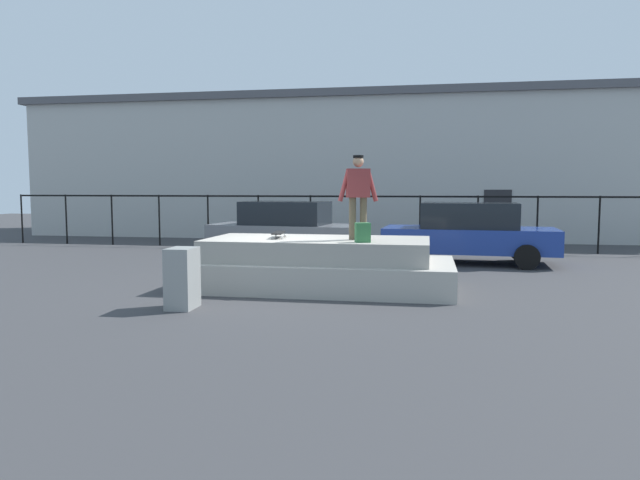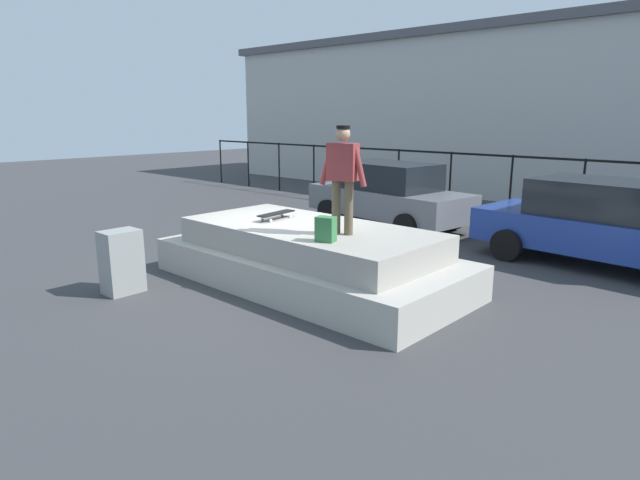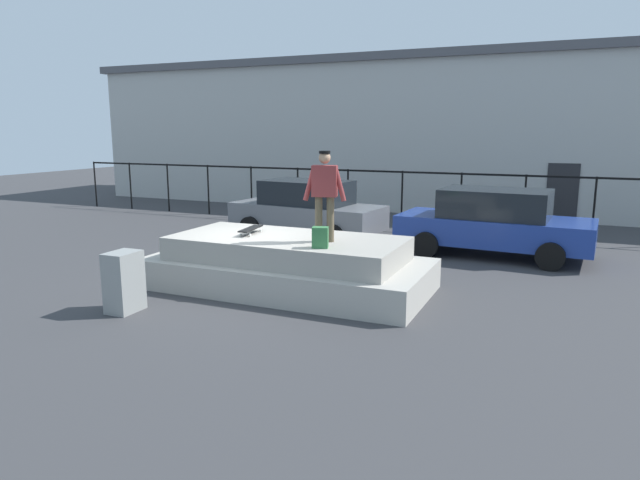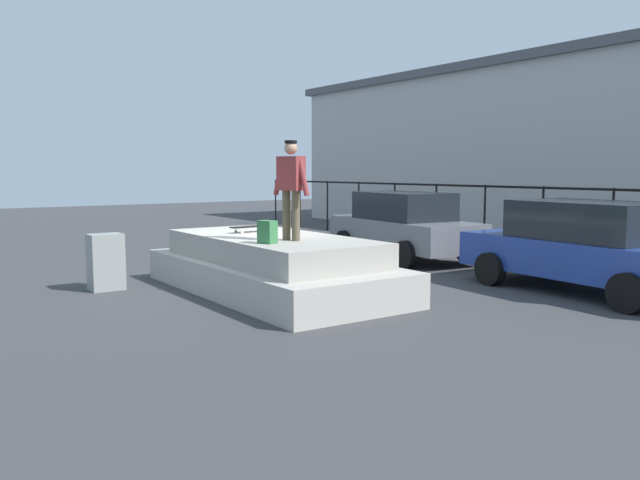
# 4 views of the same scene
# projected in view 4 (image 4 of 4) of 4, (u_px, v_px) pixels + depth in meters

# --- Properties ---
(ground_plane) EXTENTS (60.00, 60.00, 0.00)m
(ground_plane) POSITION_uv_depth(u_px,v_px,m) (247.00, 286.00, 12.36)
(ground_plane) COLOR #38383A
(concrete_ledge) EXTENTS (5.53, 2.59, 1.03)m
(concrete_ledge) POSITION_uv_depth(u_px,v_px,m) (272.00, 266.00, 11.72)
(concrete_ledge) COLOR #ADA89E
(concrete_ledge) RESTS_ON ground_plane
(skateboarder) EXTENTS (0.81, 0.35, 1.69)m
(skateboarder) POSITION_uv_depth(u_px,v_px,m) (291.00, 183.00, 10.80)
(skateboarder) COLOR brown
(skateboarder) RESTS_ON concrete_ledge
(skateboard) EXTENTS (0.30, 0.85, 0.12)m
(skateboard) POSITION_uv_depth(u_px,v_px,m) (250.00, 227.00, 12.33)
(skateboard) COLOR black
(skateboard) RESTS_ON concrete_ledge
(backpack) EXTENTS (0.33, 0.28, 0.38)m
(backpack) POSITION_uv_depth(u_px,v_px,m) (267.00, 232.00, 10.44)
(backpack) COLOR #33723F
(backpack) RESTS_ON concrete_ledge
(car_grey_sedan_near) EXTENTS (4.58, 2.37, 1.67)m
(car_grey_sedan_near) POSITION_uv_depth(u_px,v_px,m) (403.00, 225.00, 16.04)
(car_grey_sedan_near) COLOR slate
(car_grey_sedan_near) RESTS_ON ground_plane
(car_blue_sedan_mid) EXTENTS (4.72, 2.37, 1.66)m
(car_blue_sedan_mid) POSITION_uv_depth(u_px,v_px,m) (588.00, 246.00, 11.61)
(car_blue_sedan_mid) COLOR navy
(car_blue_sedan_mid) RESTS_ON ground_plane
(utility_box) EXTENTS (0.45, 0.61, 1.05)m
(utility_box) POSITION_uv_depth(u_px,v_px,m) (106.00, 262.00, 11.88)
(utility_box) COLOR gray
(utility_box) RESTS_ON ground_plane
(fence_row) EXTENTS (24.06, 0.06, 1.82)m
(fence_row) POSITION_uv_depth(u_px,v_px,m) (513.00, 208.00, 16.70)
(fence_row) COLOR black
(fence_row) RESTS_ON ground_plane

